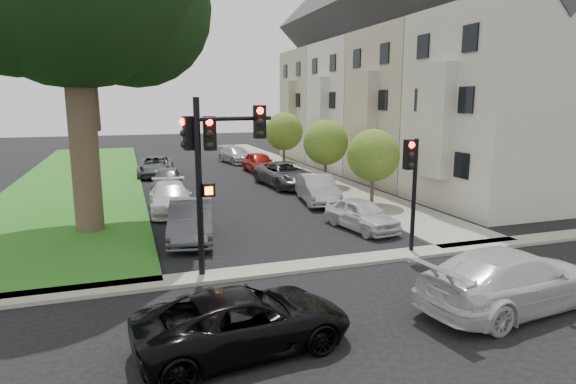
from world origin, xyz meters
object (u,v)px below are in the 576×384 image
object	(u,v)px
car_parked_3	(259,163)
car_parked_6	(171,198)
traffic_signal_main	(212,155)
car_parked_4	(237,155)
small_tree_a	(373,155)
car_parked_1	(318,189)
traffic_signal_secondary	(412,175)
car_parked_2	(286,174)
small_tree_c	(284,132)
car_parked_0	(361,214)
car_parked_7	(167,180)
car_parked_5	(191,221)
car_parked_8	(156,166)
car_cross_near	(245,321)
car_cross_far	(512,279)
small_tree_b	(326,142)

from	to	relation	value
car_parked_3	car_parked_6	distance (m)	13.78
traffic_signal_main	car_parked_4	bearing A→B (deg)	75.96
small_tree_a	car_parked_3	distance (m)	13.92
car_parked_1	small_tree_a	bearing A→B (deg)	-29.67
traffic_signal_secondary	traffic_signal_main	bearing A→B (deg)	179.64
small_tree_a	car_parked_6	size ratio (longest dim) A/B	0.82
small_tree_a	car_parked_2	world-z (taller)	small_tree_a
car_parked_3	car_parked_4	bearing A→B (deg)	92.34
small_tree_c	car_parked_0	bearing A→B (deg)	-98.00
car_parked_3	car_parked_7	distance (m)	9.40
car_parked_2	car_parked_7	size ratio (longest dim) A/B	1.31
car_parked_4	car_parked_5	world-z (taller)	car_parked_5
small_tree_a	car_parked_5	bearing A→B (deg)	-162.31
traffic_signal_main	car_parked_5	bearing A→B (deg)	92.50
car_parked_0	car_parked_8	world-z (taller)	car_parked_8
car_parked_8	car_parked_3	bearing A→B (deg)	0.47
small_tree_c	car_parked_5	distance (m)	20.44
car_cross_near	car_parked_1	bearing A→B (deg)	-34.94
car_parked_6	car_parked_7	world-z (taller)	car_parked_7
traffic_signal_main	car_parked_8	bearing A→B (deg)	91.22
car_cross_far	car_parked_0	world-z (taller)	car_cross_far
car_parked_1	car_parked_8	xyz separation A→B (m)	(-7.71, 12.52, -0.04)
small_tree_a	car_parked_1	world-z (taller)	small_tree_a
car_cross_far	car_parked_7	xyz separation A→B (m)	(-7.26, 20.16, -0.07)
small_tree_a	car_parked_0	distance (m)	5.13
small_tree_a	car_parked_3	size ratio (longest dim) A/B	0.88
small_tree_a	car_parked_0	world-z (taller)	small_tree_a
car_parked_4	car_parked_8	world-z (taller)	car_parked_8
small_tree_b	traffic_signal_secondary	size ratio (longest dim) A/B	1.03
small_tree_b	car_cross_far	size ratio (longest dim) A/B	0.77
small_tree_b	car_parked_6	distance (m)	11.06
car_cross_far	car_parked_3	xyz separation A→B (m)	(0.16, 25.95, -0.03)
car_cross_far	car_parked_5	distance (m)	11.75
traffic_signal_secondary	car_cross_near	distance (m)	8.92
car_parked_4	traffic_signal_secondary	bearing A→B (deg)	-99.49
car_cross_far	car_parked_0	bearing A→B (deg)	-7.51
traffic_signal_main	traffic_signal_secondary	xyz separation A→B (m)	(7.01, -0.04, -0.94)
car_parked_2	car_parked_5	distance (m)	12.66
car_cross_near	car_parked_3	size ratio (longest dim) A/B	1.06
car_parked_5	car_parked_6	distance (m)	5.27
traffic_signal_secondary	car_cross_near	bearing A→B (deg)	-146.73
car_parked_0	car_parked_7	size ratio (longest dim) A/B	0.90
small_tree_a	car_parked_3	xyz separation A→B (m)	(-2.37, 13.58, -1.92)
car_parked_0	car_parked_3	distance (m)	17.49
small_tree_b	car_parked_4	distance (m)	14.06
small_tree_b	car_cross_near	distance (m)	20.96
car_parked_4	car_parked_8	bearing A→B (deg)	-152.92
small_tree_c	car_parked_4	size ratio (longest dim) A/B	0.92
car_cross_near	car_parked_3	bearing A→B (deg)	-22.98
car_parked_5	car_parked_8	world-z (taller)	car_parked_5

